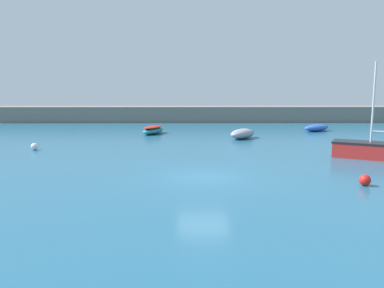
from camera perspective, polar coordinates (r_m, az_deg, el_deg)
name	(u,v)px	position (r m, az deg, el deg)	size (l,w,h in m)	color
ground_plane	(203,179)	(18.16, 1.75, -5.38)	(120.00, 120.00, 0.20)	#235B7A
harbor_breakwater	(194,114)	(48.80, 0.27, 4.60)	(50.84, 3.95, 1.98)	slate
rowboat_blue_near	(242,134)	(32.29, 7.70, 1.57)	(3.03, 3.26, 0.85)	gray
sailboat_tall_mast	(370,150)	(25.37, 25.51, -0.79)	(4.59, 3.55, 5.85)	red
rowboat_with_red_cover	(153,130)	(35.56, -5.98, 2.16)	(2.44, 3.58, 0.77)	teal
open_tender_yellow	(316,128)	(39.66, 18.44, 2.36)	(3.39, 2.75, 0.70)	#2D56B7
mooring_buoy_white	(35,147)	(28.23, -22.87, -0.37)	(0.49, 0.49, 0.49)	white
mooring_buoy_red	(365,180)	(18.19, 24.85, -5.01)	(0.50, 0.50, 0.50)	red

